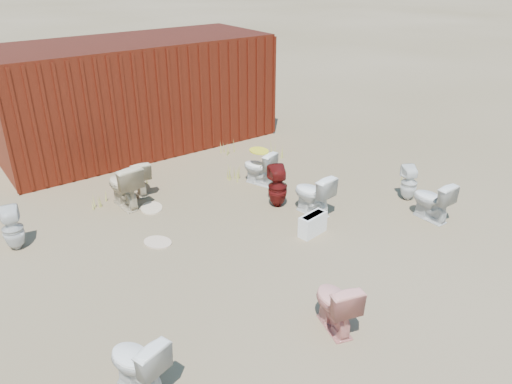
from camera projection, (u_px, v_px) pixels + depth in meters
ground at (278, 236)px, 7.99m from camera, size 100.00×100.00×0.00m
shipping_container at (137, 94)px, 11.25m from camera, size 6.00×2.40×2.40m
toilet_front_a at (137, 363)px, 5.05m from camera, size 0.58×0.77×0.70m
toilet_front_pink at (335, 304)px, 5.90m from camera, size 0.57×0.77×0.71m
toilet_front_c at (313, 194)px, 8.52m from camera, size 0.51×0.78×0.74m
toilet_front_maroon at (278, 187)px, 8.79m from camera, size 0.44×0.45×0.75m
toilet_front_e at (432, 200)px, 8.36m from camera, size 0.39×0.69×0.70m
toilet_back_a at (13, 229)px, 7.51m from camera, size 0.35×0.35×0.69m
toilet_back_beige_left at (124, 185)px, 8.77m from camera, size 0.50×0.82×0.81m
toilet_back_beige_right at (138, 177)px, 9.28m from camera, size 0.44×0.69×0.67m
toilet_back_yellowlid at (259, 168)px, 9.66m from camera, size 0.58×0.75×0.67m
toilet_back_e at (409, 183)px, 9.04m from camera, size 0.40×0.40×0.65m
yellow_lid at (259, 151)px, 9.51m from camera, size 0.34×0.42×0.02m
loose_tank at (313, 224)px, 7.98m from camera, size 0.53×0.28×0.35m
loose_lid_near at (151, 208)px, 8.83m from camera, size 0.53×0.60×0.02m
loose_lid_far at (158, 242)px, 7.79m from camera, size 0.53×0.58×0.02m
weed_clump_a at (98, 199)px, 8.88m from camera, size 0.36×0.36×0.26m
weed_clump_b at (235, 173)px, 9.88m from camera, size 0.32×0.32×0.31m
weed_clump_c at (276, 151)px, 10.92m from camera, size 0.36×0.36×0.35m
weed_clump_d at (141, 178)px, 9.68m from camera, size 0.30×0.30×0.28m
weed_clump_e at (230, 146)px, 11.20m from camera, size 0.34×0.34×0.32m
weed_clump_f at (406, 176)px, 9.83m from camera, size 0.28×0.28×0.23m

